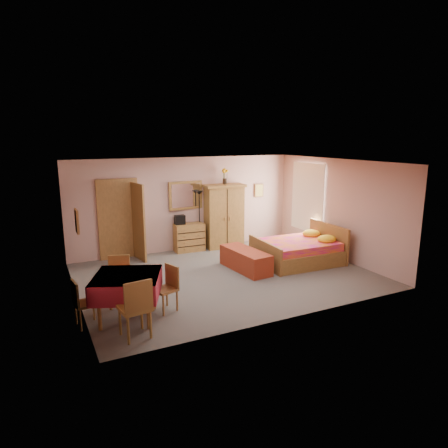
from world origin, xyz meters
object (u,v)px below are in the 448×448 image
bed (298,245)px  sunflower_vase (225,176)px  bench (245,260)px  chair_north (119,280)px  chest_of_drawers (189,237)px  chair_south (134,307)px  wall_mirror (186,195)px  dining_table (128,297)px  chair_west (86,303)px  stereo (180,220)px  floor_lamp (199,220)px  wardrobe (224,216)px  chair_east (165,289)px

bed → sunflower_vase: bearing=116.0°
sunflower_vase → bench: 2.86m
bed → bench: (-1.48, 0.06, -0.22)m
bed → chair_north: size_ratio=2.22×
chest_of_drawers → chair_south: (-2.58, -4.22, 0.11)m
chair_north → wall_mirror: bearing=-111.8°
chest_of_drawers → dining_table: dining_table is taller
sunflower_vase → chair_west: size_ratio=0.54×
wall_mirror → dining_table: (-2.53, -3.74, -1.14)m
chair_south → chair_north: chair_south is taller
wall_mirror → bench: (0.61, -2.34, -1.30)m
chest_of_drawers → chair_west: chair_west is taller
stereo → floor_lamp: floor_lamp is taller
stereo → chair_south: stereo is taller
wall_mirror → floor_lamp: size_ratio=0.60×
chest_of_drawers → floor_lamp: size_ratio=0.50×
chest_of_drawers → sunflower_vase: size_ratio=1.86×
floor_lamp → bench: bearing=-83.5°
chest_of_drawers → bed: bed is taller
floor_lamp → chair_north: 4.07m
dining_table → bench: bearing=24.1°
stereo → wardrobe: 1.31m
dining_table → chair_south: (-0.05, -0.69, 0.09)m
stereo → chair_west: (-2.97, -3.54, -0.49)m
wall_mirror → chair_west: wall_mirror is taller
bed → bench: 1.49m
chair_west → chair_east: (1.37, -0.01, 0.01)m
bed → chair_east: bearing=-159.2°
floor_lamp → chair_east: size_ratio=1.97×
floor_lamp → chair_north: (-2.88, -2.86, -0.38)m
chest_of_drawers → sunflower_vase: sunflower_vase is taller
floor_lamp → chair_south: 5.24m
chair_north → chair_east: size_ratio=1.07×
wall_mirror → wardrobe: wall_mirror is taller
stereo → wall_mirror: bearing=31.6°
chair_north → chair_west: 1.00m
sunflower_vase → dining_table: (-3.65, -3.56, -1.64)m
wall_mirror → wardrobe: bearing=-19.4°
stereo → dining_table: (-2.28, -3.59, -0.50)m
bed → chair_west: bearing=-163.8°
chair_north → chair_west: (-0.69, -0.73, -0.04)m
wardrobe → bed: size_ratio=0.91×
floor_lamp → chair_west: bearing=-134.9°
chest_of_drawers → bench: (0.61, -2.13, -0.14)m
wall_mirror → floor_lamp: bearing=-21.5°
dining_table → chair_west: (-0.69, 0.05, 0.00)m
floor_lamp → chair_north: bearing=-135.2°
chair_west → chair_east: chair_east is taller
stereo → sunflower_vase: size_ratio=0.62×
wall_mirror → bench: wall_mirror is taller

